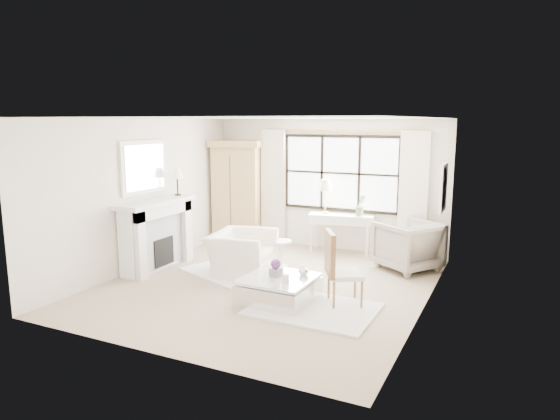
# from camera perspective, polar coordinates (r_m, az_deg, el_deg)

# --- Properties ---
(floor) EXTENTS (5.50, 5.50, 0.00)m
(floor) POSITION_cam_1_polar(r_m,az_deg,el_deg) (8.28, -1.50, -8.56)
(floor) COLOR tan
(floor) RESTS_ON ground
(ceiling) EXTENTS (5.50, 5.50, 0.00)m
(ceiling) POSITION_cam_1_polar(r_m,az_deg,el_deg) (7.84, -1.59, 10.47)
(ceiling) COLOR white
(ceiling) RESTS_ON ground
(wall_back) EXTENTS (5.00, 0.00, 5.00)m
(wall_back) POSITION_cam_1_polar(r_m,az_deg,el_deg) (10.44, 5.38, 2.93)
(wall_back) COLOR white
(wall_back) RESTS_ON ground
(wall_front) EXTENTS (5.00, 0.00, 5.00)m
(wall_front) POSITION_cam_1_polar(r_m,az_deg,el_deg) (5.69, -14.33, -3.43)
(wall_front) COLOR white
(wall_front) RESTS_ON ground
(wall_left) EXTENTS (0.00, 5.50, 5.50)m
(wall_left) POSITION_cam_1_polar(r_m,az_deg,el_deg) (9.35, -15.31, 1.76)
(wall_left) COLOR beige
(wall_left) RESTS_ON ground
(wall_right) EXTENTS (0.00, 5.50, 5.50)m
(wall_right) POSITION_cam_1_polar(r_m,az_deg,el_deg) (7.17, 16.51, -0.76)
(wall_right) COLOR beige
(wall_right) RESTS_ON ground
(window_pane) EXTENTS (2.40, 0.02, 1.50)m
(window_pane) POSITION_cam_1_polar(r_m,az_deg,el_deg) (10.30, 6.93, 4.20)
(window_pane) COLOR white
(window_pane) RESTS_ON wall_back
(window_frame) EXTENTS (2.50, 0.04, 1.50)m
(window_frame) POSITION_cam_1_polar(r_m,az_deg,el_deg) (10.29, 6.91, 4.19)
(window_frame) COLOR black
(window_frame) RESTS_ON wall_back
(curtain_rod) EXTENTS (3.30, 0.04, 0.04)m
(curtain_rod) POSITION_cam_1_polar(r_m,az_deg,el_deg) (10.19, 6.92, 9.04)
(curtain_rod) COLOR #B6853F
(curtain_rod) RESTS_ON wall_back
(curtain_left) EXTENTS (0.55, 0.10, 2.47)m
(curtain_left) POSITION_cam_1_polar(r_m,az_deg,el_deg) (10.84, -0.78, 2.62)
(curtain_left) COLOR beige
(curtain_left) RESTS_ON ground
(curtain_right) EXTENTS (0.55, 0.10, 2.47)m
(curtain_right) POSITION_cam_1_polar(r_m,az_deg,el_deg) (9.89, 14.99, 1.55)
(curtain_right) COLOR white
(curtain_right) RESTS_ON ground
(fireplace) EXTENTS (0.58, 1.66, 1.26)m
(fireplace) POSITION_cam_1_polar(r_m,az_deg,el_deg) (9.33, -14.06, -2.59)
(fireplace) COLOR silver
(fireplace) RESTS_ON ground
(mirror_frame) EXTENTS (0.05, 1.15, 0.95)m
(mirror_frame) POSITION_cam_1_polar(r_m,az_deg,el_deg) (9.27, -15.32, 4.75)
(mirror_frame) COLOR white
(mirror_frame) RESTS_ON wall_left
(mirror_glass) EXTENTS (0.02, 1.00, 0.80)m
(mirror_glass) POSITION_cam_1_polar(r_m,az_deg,el_deg) (9.25, -15.17, 4.74)
(mirror_glass) COLOR silver
(mirror_glass) RESTS_ON wall_left
(art_frame) EXTENTS (0.04, 0.62, 0.82)m
(art_frame) POSITION_cam_1_polar(r_m,az_deg,el_deg) (8.81, 18.19, 2.44)
(art_frame) COLOR white
(art_frame) RESTS_ON wall_right
(art_canvas) EXTENTS (0.01, 0.52, 0.72)m
(art_canvas) POSITION_cam_1_polar(r_m,az_deg,el_deg) (8.81, 18.06, 2.45)
(art_canvas) COLOR beige
(art_canvas) RESTS_ON wall_right
(mantel_lamp) EXTENTS (0.22, 0.22, 0.51)m
(mantel_lamp) POSITION_cam_1_polar(r_m,az_deg,el_deg) (9.62, -11.68, 3.97)
(mantel_lamp) COLOR black
(mantel_lamp) RESTS_ON fireplace
(armoire) EXTENTS (1.24, 0.92, 2.24)m
(armoire) POSITION_cam_1_polar(r_m,az_deg,el_deg) (11.03, -4.89, 2.22)
(armoire) COLOR tan
(armoire) RESTS_ON floor
(console_table) EXTENTS (1.36, 0.70, 0.80)m
(console_table) POSITION_cam_1_polar(r_m,az_deg,el_deg) (10.20, 6.98, -2.69)
(console_table) COLOR white
(console_table) RESTS_ON floor
(console_lamp) EXTENTS (0.28, 0.28, 0.69)m
(console_lamp) POSITION_cam_1_polar(r_m,az_deg,el_deg) (10.13, 5.20, 2.75)
(console_lamp) COLOR gold
(console_lamp) RESTS_ON console_table
(orchid_plant) EXTENTS (0.30, 0.28, 0.43)m
(orchid_plant) POSITION_cam_1_polar(r_m,az_deg,el_deg) (9.95, 9.22, 0.54)
(orchid_plant) COLOR #5E7850
(orchid_plant) RESTS_ON console_table
(side_table) EXTENTS (0.40, 0.40, 0.51)m
(side_table) POSITION_cam_1_polar(r_m,az_deg,el_deg) (9.15, 0.10, -4.57)
(side_table) COLOR white
(side_table) RESTS_ON floor
(rug_left) EXTENTS (2.22, 1.90, 0.03)m
(rug_left) POSITION_cam_1_polar(r_m,az_deg,el_deg) (8.89, -4.63, -7.14)
(rug_left) COLOR white
(rug_left) RESTS_ON floor
(rug_right) EXTENTS (1.75, 1.32, 0.03)m
(rug_right) POSITION_cam_1_polar(r_m,az_deg,el_deg) (7.25, 3.85, -11.23)
(rug_right) COLOR white
(rug_right) RESTS_ON floor
(club_armchair) EXTENTS (1.15, 1.27, 0.74)m
(club_armchair) POSITION_cam_1_polar(r_m,az_deg,el_deg) (8.80, -4.31, -4.93)
(club_armchair) COLOR white
(club_armchair) RESTS_ON floor
(wingback_chair) EXTENTS (1.34, 1.34, 0.89)m
(wingback_chair) POSITION_cam_1_polar(r_m,az_deg,el_deg) (9.28, 14.40, -3.96)
(wingback_chair) COLOR gray
(wingback_chair) RESTS_ON floor
(french_chair) EXTENTS (0.66, 0.66, 1.08)m
(french_chair) POSITION_cam_1_polar(r_m,az_deg,el_deg) (7.39, 7.23, -8.44)
(french_chair) COLOR olive
(french_chair) RESTS_ON floor
(coffee_table) EXTENTS (1.02, 1.02, 0.38)m
(coffee_table) POSITION_cam_1_polar(r_m,az_deg,el_deg) (7.49, -0.15, -9.13)
(coffee_table) COLOR silver
(coffee_table) RESTS_ON floor
(planter_box) EXTENTS (0.17, 0.17, 0.11)m
(planter_box) POSITION_cam_1_polar(r_m,az_deg,el_deg) (7.47, -0.49, -7.13)
(planter_box) COLOR slate
(planter_box) RESTS_ON coffee_table
(planter_flowers) EXTENTS (0.15, 0.15, 0.15)m
(planter_flowers) POSITION_cam_1_polar(r_m,az_deg,el_deg) (7.43, -0.49, -6.17)
(planter_flowers) COLOR #5C2C70
(planter_flowers) RESTS_ON planter_box
(pillar_candle) EXTENTS (0.10, 0.10, 0.12)m
(pillar_candle) POSITION_cam_1_polar(r_m,az_deg,el_deg) (7.17, 0.64, -7.84)
(pillar_candle) COLOR silver
(pillar_candle) RESTS_ON coffee_table
(coffee_vase) EXTENTS (0.18, 0.18, 0.16)m
(coffee_vase) POSITION_cam_1_polar(r_m,az_deg,el_deg) (7.51, 2.72, -6.85)
(coffee_vase) COLOR silver
(coffee_vase) RESTS_ON coffee_table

